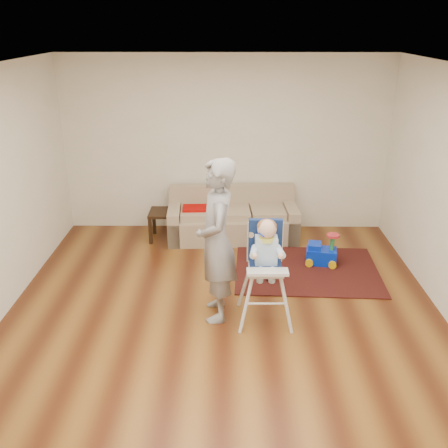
{
  "coord_description": "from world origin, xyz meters",
  "views": [
    {
      "loc": [
        0.06,
        -4.79,
        3.12
      ],
      "look_at": [
        0.0,
        0.4,
        1.0
      ],
      "focal_mm": 40.0,
      "sensor_mm": 36.0,
      "label": 1
    }
  ],
  "objects_px": {
    "sofa": "(233,215)",
    "ride_on_toy": "(322,248)",
    "high_chair": "(265,273)",
    "adult": "(217,241)",
    "side_table": "(165,225)",
    "toy_ball": "(271,275)"
  },
  "relations": [
    {
      "from": "sofa",
      "to": "ride_on_toy",
      "type": "xyz_separation_m",
      "value": [
        1.21,
        -0.9,
        -0.14
      ]
    },
    {
      "from": "high_chair",
      "to": "adult",
      "type": "xyz_separation_m",
      "value": [
        -0.53,
        0.08,
        0.33
      ]
    },
    {
      "from": "side_table",
      "to": "toy_ball",
      "type": "height_order",
      "value": "side_table"
    },
    {
      "from": "toy_ball",
      "to": "high_chair",
      "type": "relative_size",
      "value": 0.13
    },
    {
      "from": "adult",
      "to": "sofa",
      "type": "bearing_deg",
      "value": 170.36
    },
    {
      "from": "side_table",
      "to": "adult",
      "type": "xyz_separation_m",
      "value": [
        0.85,
        -2.13,
        0.69
      ]
    },
    {
      "from": "ride_on_toy",
      "to": "high_chair",
      "type": "xyz_separation_m",
      "value": [
        -0.87,
        -1.37,
        0.34
      ]
    },
    {
      "from": "toy_ball",
      "to": "adult",
      "type": "bearing_deg",
      "value": -130.65
    },
    {
      "from": "toy_ball",
      "to": "adult",
      "type": "distance_m",
      "value": 1.32
    },
    {
      "from": "sofa",
      "to": "ride_on_toy",
      "type": "distance_m",
      "value": 1.52
    },
    {
      "from": "ride_on_toy",
      "to": "sofa",
      "type": "bearing_deg",
      "value": 153.56
    },
    {
      "from": "adult",
      "to": "high_chair",
      "type": "bearing_deg",
      "value": 76.85
    },
    {
      "from": "side_table",
      "to": "high_chair",
      "type": "relative_size",
      "value": 0.37
    },
    {
      "from": "ride_on_toy",
      "to": "toy_ball",
      "type": "bearing_deg",
      "value": -135.18
    },
    {
      "from": "ride_on_toy",
      "to": "high_chair",
      "type": "height_order",
      "value": "high_chair"
    },
    {
      "from": "ride_on_toy",
      "to": "high_chair",
      "type": "relative_size",
      "value": 0.37
    },
    {
      "from": "side_table",
      "to": "toy_ball",
      "type": "distance_m",
      "value": 2.04
    },
    {
      "from": "sofa",
      "to": "toy_ball",
      "type": "xyz_separation_m",
      "value": [
        0.49,
        -1.4,
        -0.29
      ]
    },
    {
      "from": "sofa",
      "to": "adult",
      "type": "relative_size",
      "value": 1.09
    },
    {
      "from": "sofa",
      "to": "high_chair",
      "type": "relative_size",
      "value": 1.65
    },
    {
      "from": "ride_on_toy",
      "to": "adult",
      "type": "height_order",
      "value": "adult"
    },
    {
      "from": "high_chair",
      "to": "toy_ball",
      "type": "bearing_deg",
      "value": 80.05
    }
  ]
}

